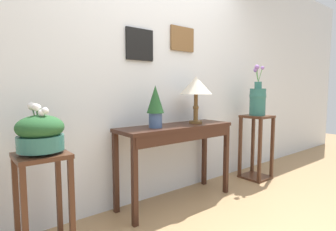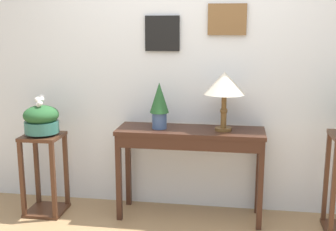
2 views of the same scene
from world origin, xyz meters
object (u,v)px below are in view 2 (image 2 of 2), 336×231
Objects in this scene: potted_plant_on_console at (159,103)px; planter_bowl_wide_left at (41,119)px; table_lamp at (224,85)px; console_table at (190,143)px; pedestal_stand_left at (45,174)px.

planter_bowl_wide_left is at bearing -174.42° from potted_plant_on_console.
table_lamp is 1.24× the size of potted_plant_on_console.
potted_plant_on_console is at bearing -178.50° from table_lamp.
pedestal_stand_left is (-1.29, -0.09, -0.32)m from console_table.
console_table is at bearing 4.03° from planter_bowl_wide_left.
console_table is 2.53× the size of table_lamp.
table_lamp is at bearing 4.17° from planter_bowl_wide_left.
planter_bowl_wide_left reaches higher than pedestal_stand_left.
pedestal_stand_left is at bearing -53.20° from planter_bowl_wide_left.
pedestal_stand_left is at bearing -175.96° from console_table.
potted_plant_on_console is 1.04m from planter_bowl_wide_left.
potted_plant_on_console is at bearing 5.59° from pedestal_stand_left.
planter_bowl_wide_left reaches higher than console_table.
potted_plant_on_console is 1.22m from pedestal_stand_left.
pedestal_stand_left is at bearing -175.82° from table_lamp.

